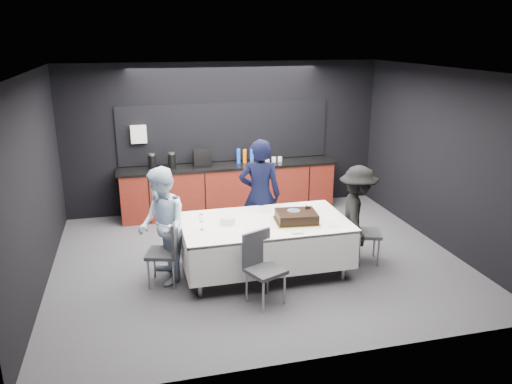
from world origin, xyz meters
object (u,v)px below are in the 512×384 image
at_px(cake_assembly, 296,217).
at_px(champagne_flute, 201,219).
at_px(party_table, 265,230).
at_px(chair_near, 262,262).
at_px(plate_stack, 227,220).
at_px(chair_right, 361,228).
at_px(chair_left, 168,248).
at_px(person_right, 357,216).
at_px(person_center, 260,195).
at_px(person_left, 162,226).

bearing_deg(cake_assembly, champagne_flute, 179.36).
relative_size(party_table, champagne_flute, 10.36).
bearing_deg(party_table, chair_near, -107.69).
bearing_deg(plate_stack, chair_right, -1.02).
bearing_deg(chair_left, plate_stack, 4.25).
relative_size(chair_left, person_right, 0.62).
bearing_deg(plate_stack, person_right, -2.03).
distance_m(chair_left, chair_near, 1.33).
distance_m(chair_near, person_center, 1.67).
bearing_deg(person_center, person_right, 159.66).
bearing_deg(champagne_flute, chair_near, -45.24).
bearing_deg(person_left, chair_right, 81.39).
height_order(cake_assembly, champagne_flute, champagne_flute).
xyz_separation_m(cake_assembly, person_center, (-0.28, 0.94, 0.04)).
height_order(chair_left, person_left, person_left).
xyz_separation_m(cake_assembly, person_right, (0.96, 0.09, -0.11)).
height_order(plate_stack, person_center, person_center).
height_order(chair_right, person_right, person_right).
distance_m(cake_assembly, chair_right, 1.11).
bearing_deg(chair_left, person_left, 118.01).
relative_size(plate_stack, person_center, 0.12).
height_order(cake_assembly, person_center, person_center).
bearing_deg(party_table, chair_left, -178.48).
relative_size(party_table, cake_assembly, 3.65).
relative_size(cake_assembly, chair_near, 0.69).
relative_size(party_table, chair_left, 2.51).
bearing_deg(plate_stack, person_center, 49.60).
height_order(party_table, person_center, person_center).
relative_size(champagne_flute, chair_left, 0.24).
height_order(chair_right, person_left, person_left).
xyz_separation_m(party_table, person_center, (0.14, 0.80, 0.25)).
relative_size(cake_assembly, chair_left, 0.69).
relative_size(person_left, person_right, 1.08).
distance_m(chair_near, person_right, 1.81).
relative_size(party_table, person_center, 1.30).
distance_m(party_table, person_right, 1.39).
xyz_separation_m(cake_assembly, chair_right, (1.06, 0.13, -0.32)).
bearing_deg(person_center, chair_near, 90.13).
relative_size(plate_stack, person_left, 0.13).
height_order(champagne_flute, person_right, person_right).
height_order(party_table, chair_near, chair_near).
height_order(champagne_flute, chair_left, champagne_flute).
relative_size(plate_stack, chair_right, 0.23).
xyz_separation_m(plate_stack, champagne_flute, (-0.38, -0.15, 0.11)).
height_order(cake_assembly, chair_left, cake_assembly).
distance_m(party_table, chair_left, 1.36).
relative_size(plate_stack, person_right, 0.14).
xyz_separation_m(chair_left, person_right, (2.74, -0.01, 0.21)).
bearing_deg(plate_stack, chair_near, -71.19).
height_order(cake_assembly, chair_right, cake_assembly).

